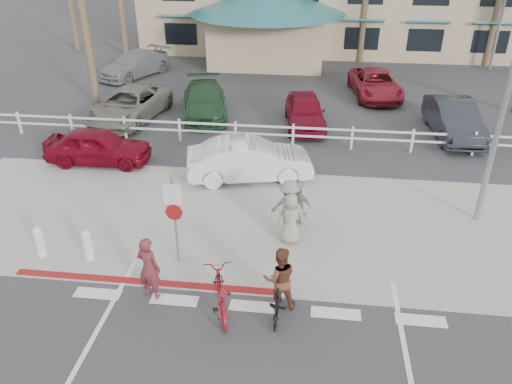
# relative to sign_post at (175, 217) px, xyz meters

# --- Properties ---
(ground) EXTENTS (140.00, 140.00, 0.00)m
(ground) POSITION_rel_sign_post_xyz_m (2.30, -2.20, -1.45)
(ground) COLOR #333335
(sidewalk_plaza) EXTENTS (22.00, 7.00, 0.01)m
(sidewalk_plaza) POSITION_rel_sign_post_xyz_m (2.30, 2.30, -1.44)
(sidewalk_plaza) COLOR gray
(sidewalk_plaza) RESTS_ON ground
(cross_street) EXTENTS (40.00, 5.00, 0.01)m
(cross_street) POSITION_rel_sign_post_xyz_m (2.30, 6.30, -1.45)
(cross_street) COLOR #333335
(cross_street) RESTS_ON ground
(parking_lot) EXTENTS (50.00, 16.00, 0.01)m
(parking_lot) POSITION_rel_sign_post_xyz_m (2.30, 15.80, -1.45)
(parking_lot) COLOR #333335
(parking_lot) RESTS_ON ground
(curb_red) EXTENTS (7.00, 0.25, 0.02)m
(curb_red) POSITION_rel_sign_post_xyz_m (-0.70, -1.00, -1.44)
(curb_red) COLOR maroon
(curb_red) RESTS_ON ground
(rail_fence) EXTENTS (29.40, 0.16, 1.00)m
(rail_fence) POSITION_rel_sign_post_xyz_m (2.80, 8.30, -0.95)
(rail_fence) COLOR silver
(rail_fence) RESTS_ON ground
(sign_post) EXTENTS (0.50, 0.10, 2.90)m
(sign_post) POSITION_rel_sign_post_xyz_m (0.00, 0.00, 0.00)
(sign_post) COLOR gray
(sign_post) RESTS_ON ground
(bollard_0) EXTENTS (0.26, 0.26, 0.95)m
(bollard_0) POSITION_rel_sign_post_xyz_m (-2.50, -0.20, -0.97)
(bollard_0) COLOR silver
(bollard_0) RESTS_ON ground
(bollard_1) EXTENTS (0.26, 0.26, 0.95)m
(bollard_1) POSITION_rel_sign_post_xyz_m (-3.90, -0.20, -0.97)
(bollard_1) COLOR silver
(bollard_1) RESTS_ON ground
(streetlight_0) EXTENTS (0.60, 2.00, 9.00)m
(streetlight_0) POSITION_rel_sign_post_xyz_m (8.80, 3.30, 3.05)
(streetlight_0) COLOR gray
(streetlight_0) RESTS_ON ground
(bike_red) EXTENTS (1.22, 2.10, 1.04)m
(bike_red) POSITION_rel_sign_post_xyz_m (1.52, -1.80, -0.93)
(bike_red) COLOR maroon
(bike_red) RESTS_ON ground
(rider_red) EXTENTS (0.73, 0.59, 1.74)m
(rider_red) POSITION_rel_sign_post_xyz_m (-0.30, -1.49, -0.58)
(rider_red) COLOR maroon
(rider_red) RESTS_ON ground
(bike_black) EXTENTS (0.50, 1.58, 0.94)m
(bike_black) POSITION_rel_sign_post_xyz_m (2.91, -1.78, -0.98)
(bike_black) COLOR black
(bike_black) RESTS_ON ground
(rider_black) EXTENTS (0.92, 0.78, 1.69)m
(rider_black) POSITION_rel_sign_post_xyz_m (2.92, -1.47, -0.61)
(rider_black) COLOR brown
(rider_black) RESTS_ON ground
(pedestrian_a) EXTENTS (1.21, 0.82, 1.73)m
(pedestrian_a) POSITION_rel_sign_post_xyz_m (2.93, 1.86, -0.58)
(pedestrian_a) COLOR gray
(pedestrian_a) RESTS_ON ground
(pedestrian_child) EXTENTS (0.83, 0.51, 1.32)m
(pedestrian_child) POSITION_rel_sign_post_xyz_m (3.20, 2.36, -0.79)
(pedestrian_child) COLOR gray
(pedestrian_child) RESTS_ON ground
(pedestrian_b) EXTENTS (0.78, 0.51, 1.57)m
(pedestrian_b) POSITION_rel_sign_post_xyz_m (3.01, 1.35, -0.66)
(pedestrian_b) COLOR gray
(pedestrian_b) RESTS_ON ground
(car_white_sedan) EXTENTS (4.73, 2.55, 1.48)m
(car_white_sedan) POSITION_rel_sign_post_xyz_m (1.29, 5.25, -0.71)
(car_white_sedan) COLOR white
(car_white_sedan) RESTS_ON ground
(car_red_compact) EXTENTS (4.04, 1.71, 1.37)m
(car_red_compact) POSITION_rel_sign_post_xyz_m (-4.67, 5.87, -0.77)
(car_red_compact) COLOR maroon
(car_red_compact) RESTS_ON ground
(lot_car_0) EXTENTS (3.16, 5.53, 1.45)m
(lot_car_0) POSITION_rel_sign_post_xyz_m (-5.06, 10.55, -0.72)
(lot_car_0) COLOR slate
(lot_car_0) RESTS_ON ground
(lot_car_1) EXTENTS (3.07, 5.23, 1.42)m
(lot_car_1) POSITION_rel_sign_post_xyz_m (-1.74, 11.65, -0.74)
(lot_car_1) COLOR #1F4125
(lot_car_1) RESTS_ON ground
(lot_car_2) EXTENTS (2.18, 4.36, 1.43)m
(lot_car_2) POSITION_rel_sign_post_xyz_m (3.09, 10.72, -0.74)
(lot_car_2) COLOR maroon
(lot_car_2) RESTS_ON ground
(lot_car_3) EXTENTS (1.91, 4.79, 1.55)m
(lot_car_3) POSITION_rel_sign_post_xyz_m (9.50, 10.34, -0.68)
(lot_car_3) COLOR #22252C
(lot_car_3) RESTS_ON ground
(lot_car_4) EXTENTS (3.85, 5.25, 1.41)m
(lot_car_4) POSITION_rel_sign_post_xyz_m (-7.32, 17.77, -0.74)
(lot_car_4) COLOR gray
(lot_car_4) RESTS_ON ground
(lot_car_5) EXTENTS (2.82, 5.09, 1.35)m
(lot_car_5) POSITION_rel_sign_post_xyz_m (6.64, 15.51, -0.78)
(lot_car_5) COLOR maroon
(lot_car_5) RESTS_ON ground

